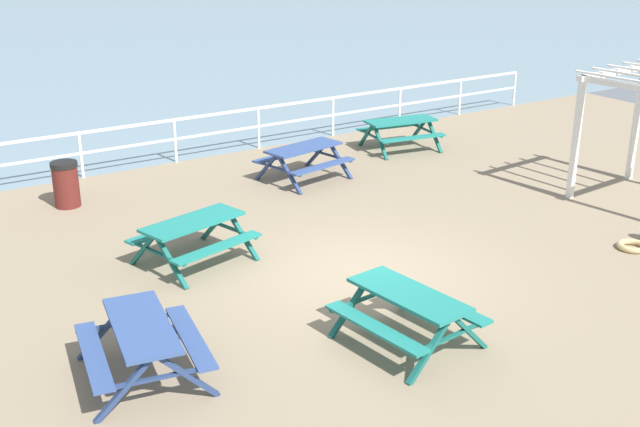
% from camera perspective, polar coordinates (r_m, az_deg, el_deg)
% --- Properties ---
extents(ground_plane, '(30.00, 24.00, 0.20)m').
position_cam_1_polar(ground_plane, '(13.53, 3.00, -4.64)').
color(ground_plane, gray).
extents(seaward_railing, '(23.07, 0.07, 1.08)m').
position_cam_1_polar(seaward_railing, '(19.68, -10.33, 5.76)').
color(seaward_railing, white).
rests_on(seaward_railing, ground).
extents(picnic_table_near_left, '(2.11, 1.90, 0.80)m').
position_cam_1_polar(picnic_table_near_left, '(13.83, -9.01, -1.22)').
color(picnic_table_near_left, '#1E7A70').
rests_on(picnic_table_near_left, ground).
extents(picnic_table_near_right, '(2.05, 1.82, 0.80)m').
position_cam_1_polar(picnic_table_near_right, '(18.09, -1.16, 4.22)').
color(picnic_table_near_right, '#334C84').
rests_on(picnic_table_near_right, ground).
extents(picnic_table_mid_centre, '(1.80, 2.03, 0.80)m').
position_cam_1_polar(picnic_table_mid_centre, '(10.57, -12.54, -8.57)').
color(picnic_table_mid_centre, '#334C84').
rests_on(picnic_table_mid_centre, ground).
extents(picnic_table_far_left, '(2.02, 1.79, 0.80)m').
position_cam_1_polar(picnic_table_far_left, '(20.63, 5.77, 6.15)').
color(picnic_table_far_left, '#1E7A70').
rests_on(picnic_table_far_left, ground).
extents(picnic_table_far_right, '(1.71, 1.95, 0.80)m').
position_cam_1_polar(picnic_table_far_right, '(11.18, 6.30, -6.51)').
color(picnic_table_far_right, '#1E7A70').
rests_on(picnic_table_far_right, ground).
extents(litter_bin, '(0.55, 0.55, 0.95)m').
position_cam_1_polar(litter_bin, '(17.20, -17.65, 2.01)').
color(litter_bin, '#591E19').
rests_on(litter_bin, ground).
extents(rope_coil, '(0.55, 0.55, 0.11)m').
position_cam_1_polar(rope_coil, '(15.46, 21.38, -2.18)').
color(rope_coil, tan).
rests_on(rope_coil, ground).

